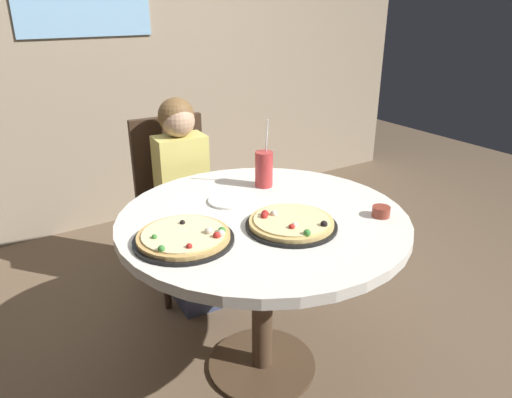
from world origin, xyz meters
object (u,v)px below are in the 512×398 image
dining_table (263,239)px  plate_small (230,201)px  chair_wooden (176,195)px  diner_child (189,214)px  pizza_cheese (184,237)px  pizza_veggie (291,223)px  sauce_bowl (381,212)px  soda_cup (264,169)px

dining_table → plate_small: plate_small is taller
chair_wooden → diner_child: 0.19m
diner_child → pizza_cheese: size_ratio=3.07×
pizza_veggie → sauce_bowl: pizza_veggie is taller
chair_wooden → diner_child: diner_child is taller
dining_table → soda_cup: (0.18, 0.26, 0.19)m
pizza_veggie → plate_small: pizza_veggie is taller
dining_table → chair_wooden: size_ratio=1.20×
chair_wooden → soda_cup: soda_cup is taller
pizza_veggie → sauce_bowl: size_ratio=4.87×
pizza_cheese → soda_cup: (0.53, 0.30, 0.06)m
diner_child → plate_small: diner_child is taller
chair_wooden → soda_cup: (0.17, -0.62, 0.30)m
pizza_cheese → soda_cup: bearing=29.5°
chair_wooden → pizza_veggie: 1.06m
pizza_cheese → sauce_bowl: 0.76m
sauce_bowl → dining_table: bearing=145.9°
pizza_cheese → pizza_veggie: bearing=-16.0°
chair_wooden → pizza_veggie: size_ratio=2.79×
diner_child → pizza_veggie: diner_child is taller
diner_child → pizza_veggie: (0.03, -0.85, 0.28)m
sauce_bowl → pizza_cheese: bearing=163.4°
diner_child → soda_cup: diner_child is taller
dining_table → soda_cup: bearing=55.9°
pizza_veggie → plate_small: (-0.07, 0.33, -0.01)m
diner_child → dining_table: bearing=-89.6°
soda_cup → plate_small: bearing=-161.0°
dining_table → pizza_veggie: 0.19m
pizza_cheese → sauce_bowl: pizza_cheese is taller
pizza_veggie → pizza_cheese: same height
soda_cup → sauce_bowl: bearing=-68.6°
soda_cup → dining_table: bearing=-124.1°
dining_table → pizza_cheese: bearing=-173.7°
pizza_cheese → diner_child: bearing=64.9°
plate_small → chair_wooden: bearing=86.0°
diner_child → plate_small: bearing=-94.3°
pizza_veggie → soda_cup: bearing=70.0°
dining_table → sauce_bowl: (0.38, -0.26, 0.13)m
chair_wooden → sauce_bowl: bearing=-71.9°
pizza_veggie → pizza_cheese: bearing=164.0°
diner_child → sauce_bowl: diner_child is taller
pizza_cheese → plate_small: 0.38m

